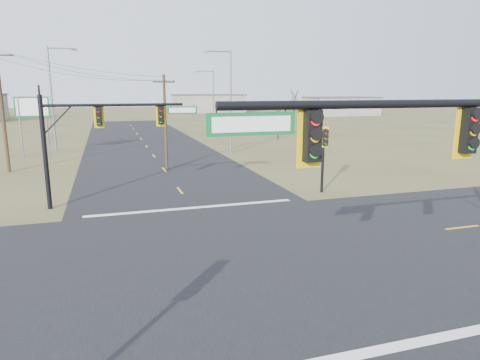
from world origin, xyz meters
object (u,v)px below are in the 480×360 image
at_px(utility_pole_near, 165,120).
at_px(highway_sign, 33,115).
at_px(pedestal_signal_ne, 324,145).
at_px(streetlight_b, 212,99).
at_px(mast_arm_far, 102,126).
at_px(streetlight_a, 229,96).
at_px(bare_tree_d, 294,96).
at_px(mast_arm_near, 474,159).
at_px(streetlight_c, 54,93).
at_px(utility_pole_far, 2,109).
at_px(bare_tree_c, 279,109).

xyz_separation_m(utility_pole_near, highway_sign, (-11.60, 10.72, 0.09)).
xyz_separation_m(pedestal_signal_ne, streetlight_b, (1.42, 36.36, 2.09)).
height_order(pedestal_signal_ne, highway_sign, highway_sign).
distance_m(mast_arm_far, highway_sign, 22.02).
distance_m(streetlight_a, bare_tree_d, 22.76).
xyz_separation_m(mast_arm_near, streetlight_a, (4.19, 35.97, 0.90)).
bearing_deg(highway_sign, mast_arm_near, -67.10).
xyz_separation_m(mast_arm_near, pedestal_signal_ne, (5.19, 16.79, -1.90)).
relative_size(pedestal_signal_ne, streetlight_a, 0.41).
bearing_deg(mast_arm_far, mast_arm_near, -66.98).
bearing_deg(bare_tree_d, mast_arm_near, -110.16).
height_order(mast_arm_far, pedestal_signal_ne, mast_arm_far).
xyz_separation_m(mast_arm_near, bare_tree_d, (19.42, 52.88, 0.64)).
xyz_separation_m(streetlight_b, streetlight_c, (-20.12, -9.32, 1.03)).
bearing_deg(streetlight_a, pedestal_signal_ne, -77.41).
bearing_deg(utility_pole_far, streetlight_b, 43.99).
distance_m(utility_pole_near, bare_tree_c, 25.15).
bearing_deg(pedestal_signal_ne, mast_arm_near, -89.88).
bearing_deg(streetlight_a, utility_pole_near, -125.25).
height_order(mast_arm_far, streetlight_c, streetlight_c).
xyz_separation_m(highway_sign, streetlight_b, (21.71, 14.18, 1.04)).
bearing_deg(bare_tree_d, mast_arm_far, -128.61).
bearing_deg(mast_arm_far, bare_tree_d, 49.24).
bearing_deg(mast_arm_far, highway_sign, 105.45).
distance_m(mast_arm_near, bare_tree_c, 48.31).
height_order(pedestal_signal_ne, streetlight_a, streetlight_a).
height_order(mast_arm_near, streetlight_a, streetlight_a).
relative_size(streetlight_c, bare_tree_c, 2.14).
bearing_deg(bare_tree_c, mast_arm_near, -106.96).
height_order(streetlight_c, bare_tree_d, streetlight_c).
relative_size(utility_pole_near, utility_pole_far, 0.79).
bearing_deg(utility_pole_far, mast_arm_near, -62.58).
bearing_deg(pedestal_signal_ne, streetlight_a, 110.26).
relative_size(mast_arm_near, utility_pole_far, 1.04).
height_order(mast_arm_far, utility_pole_near, utility_pole_near).
xyz_separation_m(streetlight_b, bare_tree_d, (12.81, -0.26, 0.45)).
bearing_deg(mast_arm_near, bare_tree_c, 71.43).
height_order(streetlight_b, streetlight_c, streetlight_c).
xyz_separation_m(pedestal_signal_ne, highway_sign, (-20.29, 22.18, 1.05)).
height_order(utility_pole_far, bare_tree_c, utility_pole_far).
distance_m(mast_arm_near, pedestal_signal_ne, 17.67).
distance_m(streetlight_a, streetlight_c, 19.37).
bearing_deg(bare_tree_d, utility_pole_far, -148.60).
xyz_separation_m(streetlight_a, streetlight_b, (2.42, 17.17, -0.71)).
height_order(utility_pole_near, streetlight_a, streetlight_a).
bearing_deg(streetlight_a, streetlight_c, 165.69).
relative_size(mast_arm_near, mast_arm_far, 1.17).
xyz_separation_m(pedestal_signal_ne, bare_tree_c, (8.91, 29.42, 0.93)).
xyz_separation_m(highway_sign, bare_tree_d, (34.53, 13.92, 1.49)).
relative_size(highway_sign, streetlight_b, 0.64).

